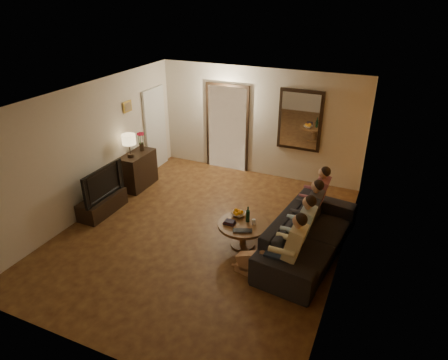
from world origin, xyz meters
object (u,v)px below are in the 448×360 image
at_px(sofa, 309,235).
at_px(person_a, 290,252).
at_px(person_c, 308,215).
at_px(laptop, 242,232).
at_px(dresser, 138,170).
at_px(person_b, 300,232).
at_px(bowl, 238,214).
at_px(tv_stand, 102,204).
at_px(tv, 99,182).
at_px(person_d, 316,200).
at_px(dog, 251,260).
at_px(wine_bottle, 248,214).
at_px(table_lamp, 129,146).
at_px(coffee_table, 243,234).

distance_m(sofa, person_a, 0.93).
xyz_separation_m(person_c, laptop, (-0.93, -0.79, -0.14)).
xyz_separation_m(dresser, laptop, (3.17, -1.49, 0.05)).
distance_m(person_b, bowl, 1.26).
height_order(tv_stand, bowl, bowl).
height_order(tv, person_b, person_b).
height_order(person_d, dog, person_d).
distance_m(person_a, person_c, 1.20).
height_order(sofa, person_a, person_a).
relative_size(person_a, person_b, 1.00).
height_order(tv, wine_bottle, tv).
height_order(sofa, person_d, person_d).
xyz_separation_m(person_d, dog, (-0.62, -1.83, -0.32)).
bearing_deg(bowl, dog, -57.42).
distance_m(table_lamp, wine_bottle, 3.28).
relative_size(tv, person_b, 0.95).
xyz_separation_m(tv_stand, person_a, (4.11, -0.59, 0.42)).
bearing_deg(table_lamp, laptop, -21.83).
distance_m(sofa, person_c, 0.39).
height_order(table_lamp, person_d, table_lamp).
relative_size(dresser, bowl, 3.56).
relative_size(sofa, person_a, 2.14).
bearing_deg(wine_bottle, tv, -176.44).
bearing_deg(person_b, person_c, 90.00).
height_order(person_a, person_b, same).
height_order(person_b, wine_bottle, person_b).
distance_m(person_a, coffee_table, 1.29).
xyz_separation_m(sofa, laptop, (-1.03, -0.49, 0.09)).
height_order(sofa, person_b, person_b).
height_order(sofa, dog, sofa).
relative_size(table_lamp, person_b, 0.45).
relative_size(person_b, coffee_table, 1.33).
bearing_deg(dresser, dog, -28.86).
bearing_deg(person_c, coffee_table, -153.49).
relative_size(person_c, person_d, 1.00).
xyz_separation_m(person_d, laptop, (-0.93, -1.39, -0.14)).
bearing_deg(person_b, tv, -179.87).
relative_size(sofa, wine_bottle, 8.29).
bearing_deg(tv_stand, coffee_table, 1.76).
bearing_deg(person_b, sofa, 71.57).
distance_m(dog, laptop, 0.56).
distance_m(person_d, dog, 1.95).
xyz_separation_m(tv_stand, dog, (3.49, -0.62, 0.10)).
relative_size(person_d, coffee_table, 1.33).
bearing_deg(laptop, wine_bottle, 76.14).
distance_m(table_lamp, laptop, 3.48).
distance_m(table_lamp, tv, 1.16).
xyz_separation_m(person_a, person_c, (0.00, 1.20, 0.00)).
bearing_deg(laptop, person_d, 34.89).
distance_m(table_lamp, person_c, 4.16).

